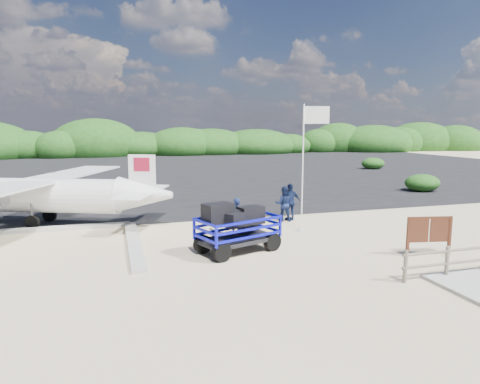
{
  "coord_description": "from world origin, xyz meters",
  "views": [
    {
      "loc": [
        -5.17,
        -15.22,
        4.6
      ],
      "look_at": [
        0.59,
        3.97,
        1.51
      ],
      "focal_mm": 32.0,
      "sensor_mm": 36.0,
      "label": 1
    }
  ],
  "objects": [
    {
      "name": "lagoon",
      "position": [
        -9.0,
        1.5,
        0.0
      ],
      "size": [
        9.0,
        7.0,
        0.4
      ],
      "primitive_type": null,
      "color": "#B2B2B2",
      "rests_on": "ground"
    },
    {
      "name": "crew_a",
      "position": [
        -0.28,
        1.61,
        0.84
      ],
      "size": [
        0.71,
        0.58,
        1.67
      ],
      "primitive_type": "imported",
      "rotation": [
        0.0,
        0.0,
        2.8
      ],
      "color": "#131F47",
      "rests_on": "ground"
    },
    {
      "name": "signboard",
      "position": [
        5.59,
        -2.92,
        0.0
      ],
      "size": [
        1.77,
        0.51,
        1.46
      ],
      "primitive_type": null,
      "rotation": [
        0.0,
        0.0,
        -0.2
      ],
      "color": "#4D2516",
      "rests_on": "ground"
    },
    {
      "name": "vegetation_band",
      "position": [
        0.0,
        55.0,
        0.0
      ],
      "size": [
        124.0,
        8.0,
        4.4
      ],
      "primitive_type": null,
      "color": "#B2B2B2",
      "rests_on": "ground"
    },
    {
      "name": "baggage_cart",
      "position": [
        -0.85,
        -0.53,
        0.0
      ],
      "size": [
        3.6,
        2.77,
        1.59
      ],
      "primitive_type": null,
      "rotation": [
        0.0,
        0.0,
        0.34
      ],
      "color": "#0D10C7",
      "rests_on": "ground"
    },
    {
      "name": "aircraft_large",
      "position": [
        11.51,
        24.36,
        0.0
      ],
      "size": [
        18.54,
        18.54,
        4.25
      ],
      "primitive_type": null,
      "rotation": [
        0.0,
        0.0,
        2.75
      ],
      "color": "#B2B2B2",
      "rests_on": "ground"
    },
    {
      "name": "asphalt_apron",
      "position": [
        0.0,
        30.0,
        0.0
      ],
      "size": [
        90.0,
        50.0,
        0.04
      ],
      "primitive_type": null,
      "color": "#B2B2B2",
      "rests_on": "ground"
    },
    {
      "name": "ground",
      "position": [
        0.0,
        0.0,
        0.0
      ],
      "size": [
        160.0,
        160.0,
        0.0
      ],
      "primitive_type": "plane",
      "color": "beige"
    },
    {
      "name": "crew_c",
      "position": [
        3.14,
        3.87,
        0.92
      ],
      "size": [
        1.11,
        0.54,
        1.83
      ],
      "primitive_type": "imported",
      "rotation": [
        0.0,
        0.0,
        3.22
      ],
      "color": "#131F47",
      "rests_on": "ground"
    },
    {
      "name": "flagpole",
      "position": [
        2.76,
        1.73,
        0.0
      ],
      "size": [
        1.19,
        0.72,
        5.54
      ],
      "primitive_type": null,
      "rotation": [
        0.0,
        0.0,
        -0.25
      ],
      "color": "white",
      "rests_on": "ground"
    },
    {
      "name": "crew_b",
      "position": [
        2.77,
        3.84,
        0.85
      ],
      "size": [
        1.0,
        0.9,
        1.7
      ],
      "primitive_type": "imported",
      "rotation": [
        0.0,
        0.0,
        2.77
      ],
      "color": "#131F47",
      "rests_on": "ground"
    }
  ]
}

